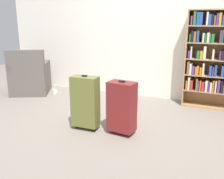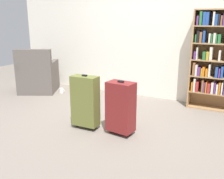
{
  "view_description": "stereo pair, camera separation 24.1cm",
  "coord_description": "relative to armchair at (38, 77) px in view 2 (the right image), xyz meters",
  "views": [
    {
      "loc": [
        1.32,
        -2.94,
        1.47
      ],
      "look_at": [
        0.02,
        0.12,
        0.55
      ],
      "focal_mm": 41.48,
      "sensor_mm": 36.0,
      "label": 1
    },
    {
      "loc": [
        1.54,
        -2.83,
        1.47
      ],
      "look_at": [
        0.02,
        0.12,
        0.55
      ],
      "focal_mm": 41.48,
      "sensor_mm": 36.0,
      "label": 2
    }
  ],
  "objects": [
    {
      "name": "ground_plane",
      "position": [
        2.17,
        -1.06,
        -0.32
      ],
      "size": [
        10.48,
        10.48,
        0.0
      ],
      "primitive_type": "plane",
      "color": "slate"
    },
    {
      "name": "back_wall",
      "position": [
        2.17,
        0.75,
        0.98
      ],
      "size": [
        5.99,
        0.1,
        2.6
      ],
      "primitive_type": "cube",
      "color": "silver",
      "rests_on": "ground"
    },
    {
      "name": "armchair",
      "position": [
        0.0,
        0.0,
        0.0
      ],
      "size": [
        0.94,
        0.94,
        0.9
      ],
      "color": "#59514C",
      "rests_on": "ground"
    },
    {
      "name": "mug",
      "position": [
        0.48,
        0.13,
        -0.27
      ],
      "size": [
        0.12,
        0.08,
        0.1
      ],
      "color": "white",
      "rests_on": "ground"
    },
    {
      "name": "suitcase_olive",
      "position": [
        1.87,
        -1.11,
        0.07
      ],
      "size": [
        0.36,
        0.19,
        0.75
      ],
      "color": "brown",
      "rests_on": "ground"
    },
    {
      "name": "suitcase_dark_red",
      "position": [
        2.37,
        -1.06,
        0.06
      ],
      "size": [
        0.37,
        0.26,
        0.72
      ],
      "color": "maroon",
      "rests_on": "ground"
    }
  ]
}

